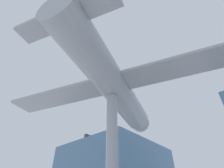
# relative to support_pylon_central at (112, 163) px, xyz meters

# --- Properties ---
(support_pylon_central) EXTENTS (0.64, 0.64, 7.90)m
(support_pylon_central) POSITION_rel_support_pylon_central_xyz_m (0.00, 0.00, 0.00)
(support_pylon_central) COLOR #999EA3
(support_pylon_central) RESTS_ON ground_plane
(suspended_airplane) EXTENTS (16.02, 13.47, 3.32)m
(suspended_airplane) POSITION_rel_support_pylon_central_xyz_m (-0.07, 0.22, 4.93)
(suspended_airplane) COLOR #93999E
(suspended_airplane) RESTS_ON support_pylon_central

